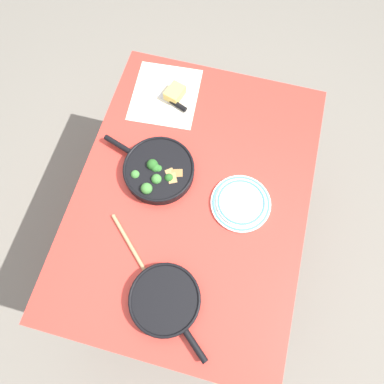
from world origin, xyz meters
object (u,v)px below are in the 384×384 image
object	(u,v)px
skillet_eggs	(165,300)
grater_knife	(170,100)
skillet_broccoli	(158,170)
dinner_plate_stack	(241,203)
cheese_block	(175,93)
wooden_spoon	(143,268)

from	to	relation	value
skillet_eggs	grater_knife	distance (m)	0.88
skillet_broccoli	dinner_plate_stack	world-z (taller)	skillet_broccoli
skillet_eggs	cheese_block	bearing A→B (deg)	143.37
skillet_broccoli	grater_knife	size ratio (longest dim) A/B	1.66
skillet_broccoli	wooden_spoon	size ratio (longest dim) A/B	1.33
wooden_spoon	dinner_plate_stack	size ratio (longest dim) A/B	1.28
skillet_eggs	cheese_block	size ratio (longest dim) A/B	3.12
grater_knife	dinner_plate_stack	size ratio (longest dim) A/B	1.02
grater_knife	dinner_plate_stack	bearing A→B (deg)	157.52
skillet_eggs	dinner_plate_stack	distance (m)	0.48
cheese_block	dinner_plate_stack	size ratio (longest dim) A/B	0.43
grater_knife	cheese_block	bearing A→B (deg)	-94.73
cheese_block	skillet_eggs	bearing A→B (deg)	13.61
skillet_eggs	wooden_spoon	world-z (taller)	skillet_eggs
skillet_broccoli	cheese_block	world-z (taller)	skillet_broccoli
dinner_plate_stack	wooden_spoon	bearing A→B (deg)	-41.05
cheese_block	grater_knife	bearing A→B (deg)	-26.31
wooden_spoon	grater_knife	size ratio (longest dim) A/B	1.25
skillet_broccoli	skillet_eggs	world-z (taller)	skillet_broccoli
wooden_spoon	dinner_plate_stack	xyz separation A→B (m)	(-0.35, 0.31, 0.01)
grater_knife	dinner_plate_stack	world-z (taller)	dinner_plate_stack
wooden_spoon	cheese_block	world-z (taller)	cheese_block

